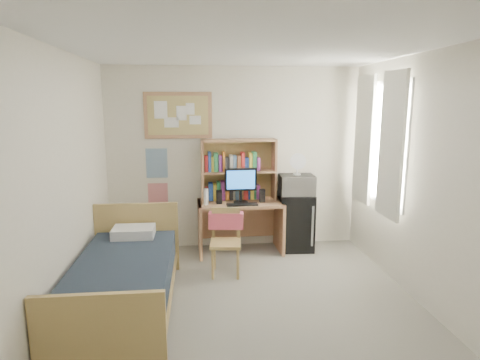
{
  "coord_description": "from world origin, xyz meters",
  "views": [
    {
      "loc": [
        -0.48,
        -3.62,
        2.08
      ],
      "look_at": [
        -0.0,
        1.2,
        1.16
      ],
      "focal_mm": 30.0,
      "sensor_mm": 36.0,
      "label": 1
    }
  ],
  "objects": [
    {
      "name": "wall_right",
      "position": [
        1.8,
        0.0,
        1.3
      ],
      "size": [
        0.04,
        4.2,
        2.6
      ],
      "primitive_type": "cube",
      "color": "white",
      "rests_on": "floor"
    },
    {
      "name": "pillow",
      "position": [
        -1.28,
        1.0,
        0.59
      ],
      "size": [
        0.48,
        0.34,
        0.12
      ],
      "primitive_type": "cube",
      "rotation": [
        0.0,
        0.0,
        0.0
      ],
      "color": "white",
      "rests_on": "bed"
    },
    {
      "name": "wall_front",
      "position": [
        0.0,
        -2.1,
        1.3
      ],
      "size": [
        3.6,
        0.04,
        2.6
      ],
      "primitive_type": "cube",
      "color": "white",
      "rests_on": "floor"
    },
    {
      "name": "wall_left",
      "position": [
        -1.8,
        0.0,
        1.3
      ],
      "size": [
        0.04,
        4.2,
        2.6
      ],
      "primitive_type": "cube",
      "color": "white",
      "rests_on": "floor"
    },
    {
      "name": "speaker_right",
      "position": [
        0.36,
        1.74,
        0.82
      ],
      "size": [
        0.08,
        0.08,
        0.18
      ],
      "primitive_type": "cube",
      "rotation": [
        0.0,
        0.0,
        0.04
      ],
      "color": "black",
      "rests_on": "desk"
    },
    {
      "name": "poster_japan",
      "position": [
        -1.1,
        2.09,
        0.78
      ],
      "size": [
        0.28,
        0.01,
        0.36
      ],
      "primitive_type": "cube",
      "color": "red",
      "rests_on": "wall_back"
    },
    {
      "name": "bulletin_board",
      "position": [
        -0.78,
        2.08,
        1.92
      ],
      "size": [
        0.94,
        0.03,
        0.64
      ],
      "primitive_type": "cube",
      "color": "tan",
      "rests_on": "wall_back"
    },
    {
      "name": "curtain_left",
      "position": [
        1.72,
        0.8,
        1.6
      ],
      "size": [
        0.04,
        0.55,
        1.7
      ],
      "primitive_type": "cube",
      "color": "white",
      "rests_on": "wall_right"
    },
    {
      "name": "window_unit",
      "position": [
        1.75,
        1.2,
        1.6
      ],
      "size": [
        0.1,
        1.4,
        1.7
      ],
      "primitive_type": "cube",
      "color": "white",
      "rests_on": "wall_right"
    },
    {
      "name": "keyboard",
      "position": [
        0.07,
        1.59,
        0.74
      ],
      "size": [
        0.42,
        0.15,
        0.02
      ],
      "primitive_type": "cube",
      "rotation": [
        0.0,
        0.0,
        0.04
      ],
      "color": "black",
      "rests_on": "desk"
    },
    {
      "name": "ceiling",
      "position": [
        0.0,
        0.0,
        2.6
      ],
      "size": [
        3.6,
        4.2,
        0.02
      ],
      "primitive_type": "cube",
      "color": "white",
      "rests_on": "wall_back"
    },
    {
      "name": "floor",
      "position": [
        0.0,
        0.0,
        -0.01
      ],
      "size": [
        3.6,
        4.2,
        0.02
      ],
      "primitive_type": "cube",
      "color": "gray",
      "rests_on": "ground"
    },
    {
      "name": "desk",
      "position": [
        0.06,
        1.79,
        0.37
      ],
      "size": [
        1.2,
        0.63,
        0.73
      ],
      "primitive_type": "cube",
      "rotation": [
        0.0,
        0.0,
        0.04
      ],
      "color": "tan",
      "rests_on": "floor"
    },
    {
      "name": "poster_wave",
      "position": [
        -1.1,
        2.09,
        1.25
      ],
      "size": [
        0.3,
        0.01,
        0.42
      ],
      "primitive_type": "cube",
      "color": "#256094",
      "rests_on": "wall_back"
    },
    {
      "name": "curtain_right",
      "position": [
        1.72,
        1.6,
        1.6
      ],
      "size": [
        0.04,
        0.55,
        1.7
      ],
      "primitive_type": "cube",
      "color": "white",
      "rests_on": "wall_right"
    },
    {
      "name": "microwave",
      "position": [
        0.87,
        1.82,
        0.96
      ],
      "size": [
        0.49,
        0.38,
        0.28
      ],
      "primitive_type": "cube",
      "rotation": [
        0.0,
        0.0,
        -0.05
      ],
      "color": "#B8B8BD",
      "rests_on": "mini_fridge"
    },
    {
      "name": "mini_fridge",
      "position": [
        0.87,
        1.84,
        0.41
      ],
      "size": [
        0.5,
        0.5,
        0.82
      ],
      "primitive_type": "cube",
      "rotation": [
        0.0,
        0.0,
        -0.05
      ],
      "color": "black",
      "rests_on": "floor"
    },
    {
      "name": "wall_back",
      "position": [
        0.0,
        2.1,
        1.3
      ],
      "size": [
        3.6,
        0.04,
        2.6
      ],
      "primitive_type": "cube",
      "color": "white",
      "rests_on": "floor"
    },
    {
      "name": "hoodie",
      "position": [
        -0.17,
        1.24,
        0.63
      ],
      "size": [
        0.45,
        0.18,
        0.21
      ],
      "primitive_type": "cube",
      "rotation": [
        0.0,
        0.0,
        -0.1
      ],
      "color": "#EC5972",
      "rests_on": "desk_chair"
    },
    {
      "name": "water_bottle",
      "position": [
        -0.42,
        1.67,
        0.84
      ],
      "size": [
        0.07,
        0.07,
        0.22
      ],
      "primitive_type": "cylinder",
      "rotation": [
        0.0,
        0.0,
        0.04
      ],
      "color": "white",
      "rests_on": "desk"
    },
    {
      "name": "monitor",
      "position": [
        0.06,
        1.73,
        0.97
      ],
      "size": [
        0.44,
        0.05,
        0.47
      ],
      "primitive_type": "cube",
      "rotation": [
        0.0,
        0.0,
        0.04
      ],
      "color": "black",
      "rests_on": "desk"
    },
    {
      "name": "speaker_left",
      "position": [
        -0.24,
        1.71,
        0.83
      ],
      "size": [
        0.08,
        0.08,
        0.18
      ],
      "primitive_type": "cube",
      "rotation": [
        0.0,
        0.0,
        0.04
      ],
      "color": "black",
      "rests_on": "desk"
    },
    {
      "name": "desk_fan",
      "position": [
        0.87,
        1.82,
        1.23
      ],
      "size": [
        0.23,
        0.23,
        0.28
      ],
      "primitive_type": "cylinder",
      "rotation": [
        0.0,
        0.0,
        -0.05
      ],
      "color": "white",
      "rests_on": "microwave"
    },
    {
      "name": "desk_chair",
      "position": [
        -0.19,
        1.04,
        0.41
      ],
      "size": [
        0.44,
        0.44,
        0.81
      ],
      "primitive_type": "cube",
      "rotation": [
        0.0,
        0.0,
        -0.1
      ],
      "color": "tan",
      "rests_on": "floor"
    },
    {
      "name": "bed",
      "position": [
        -1.28,
        0.25,
        0.27
      ],
      "size": [
        0.98,
        1.95,
        0.54
      ],
      "primitive_type": "cube",
      "rotation": [
        0.0,
        0.0,
        0.0
      ],
      "color": "#1B2431",
      "rests_on": "floor"
    },
    {
      "name": "hutch",
      "position": [
        0.05,
        1.94,
        1.16
      ],
      "size": [
        1.06,
        0.31,
        0.86
      ],
      "primitive_type": "cube",
      "rotation": [
        0.0,
        0.0,
        0.04
      ],
      "color": "tan",
      "rests_on": "desk"
    }
  ]
}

